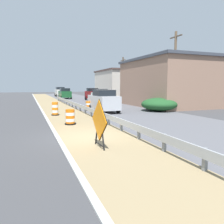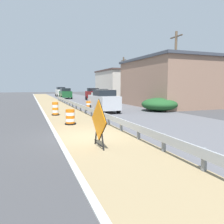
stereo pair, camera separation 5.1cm
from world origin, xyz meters
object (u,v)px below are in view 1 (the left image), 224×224
(utility_pole_near, at_px, (175,70))
(utility_pole_mid, at_px, (123,78))
(car_mid_far_lane, at_px, (93,94))
(traffic_barrel_close, at_px, (55,109))
(traffic_barrel_mid, at_px, (88,106))
(traffic_barrel_nearest, at_px, (70,118))
(warning_sign_diamond, at_px, (99,122))
(car_lead_far_lane, at_px, (103,101))
(car_lead_near_lane, at_px, (60,92))
(car_trailing_near_lane, at_px, (101,96))
(car_trailing_far_lane, at_px, (65,93))

(utility_pole_near, relative_size, utility_pole_mid, 1.08)
(utility_pole_near, bearing_deg, car_mid_far_lane, 99.98)
(traffic_barrel_close, height_order, traffic_barrel_mid, traffic_barrel_close)
(traffic_barrel_nearest, distance_m, traffic_barrel_close, 4.93)
(traffic_barrel_close, relative_size, utility_pole_mid, 0.16)
(warning_sign_diamond, xyz_separation_m, traffic_barrel_nearest, (-0.15, 5.76, -0.62))
(car_lead_far_lane, distance_m, car_mid_far_lane, 16.98)
(traffic_barrel_nearest, height_order, car_lead_far_lane, car_lead_far_lane)
(warning_sign_diamond, bearing_deg, car_lead_far_lane, -112.25)
(traffic_barrel_mid, distance_m, car_lead_near_lane, 30.28)
(traffic_barrel_nearest, distance_m, car_lead_far_lane, 7.21)
(traffic_barrel_mid, bearing_deg, traffic_barrel_close, -145.35)
(traffic_barrel_nearest, distance_m, utility_pole_near, 12.43)
(car_trailing_near_lane, bearing_deg, utility_pole_mid, 115.71)
(car_lead_far_lane, height_order, car_trailing_far_lane, car_lead_far_lane)
(car_lead_near_lane, distance_m, car_mid_far_lane, 15.69)
(traffic_barrel_mid, xyz_separation_m, car_lead_far_lane, (1.07, -1.64, 0.64))
(utility_pole_near, bearing_deg, traffic_barrel_close, 175.78)
(utility_pole_near, bearing_deg, car_trailing_near_lane, 105.54)
(car_mid_far_lane, bearing_deg, car_lead_far_lane, -13.38)
(traffic_barrel_mid, relative_size, car_trailing_near_lane, 0.22)
(utility_pole_mid, bearing_deg, traffic_barrel_mid, -127.74)
(traffic_barrel_close, bearing_deg, traffic_barrel_mid, 34.65)
(traffic_barrel_close, distance_m, car_trailing_far_lane, 24.41)
(traffic_barrel_close, relative_size, car_trailing_near_lane, 0.26)
(warning_sign_diamond, distance_m, car_trailing_far_lane, 34.87)
(car_trailing_near_lane, bearing_deg, utility_pole_near, 14.97)
(traffic_barrel_close, bearing_deg, car_trailing_far_lane, 79.12)
(warning_sign_diamond, distance_m, utility_pole_near, 15.07)
(car_trailing_near_lane, relative_size, utility_pole_near, 0.56)
(warning_sign_diamond, distance_m, traffic_barrel_nearest, 5.79)
(traffic_barrel_close, bearing_deg, car_lead_near_lane, 81.45)
(traffic_barrel_close, bearing_deg, car_mid_far_lane, 64.38)
(car_trailing_far_lane, distance_m, utility_pole_mid, 12.95)
(car_mid_far_lane, bearing_deg, traffic_barrel_mid, -18.49)
(car_trailing_near_lane, relative_size, utility_pole_mid, 0.60)
(traffic_barrel_nearest, xyz_separation_m, car_trailing_far_lane, (4.21, 28.88, 0.57))
(traffic_barrel_nearest, height_order, utility_pole_mid, utility_pole_mid)
(traffic_barrel_nearest, xyz_separation_m, traffic_barrel_close, (-0.40, 4.91, 0.07))
(traffic_barrel_nearest, height_order, traffic_barrel_mid, traffic_barrel_nearest)
(traffic_barrel_close, xyz_separation_m, utility_pole_near, (11.58, -0.86, 3.53))
(traffic_barrel_close, relative_size, car_mid_far_lane, 0.28)
(car_trailing_near_lane, bearing_deg, traffic_barrel_mid, -25.69)
(car_lead_far_lane, xyz_separation_m, car_trailing_far_lane, (-0.07, 23.11, -0.05))
(warning_sign_diamond, relative_size, traffic_barrel_close, 1.78)
(car_lead_near_lane, height_order, car_lead_far_lane, car_lead_near_lane)
(car_lead_near_lane, bearing_deg, car_mid_far_lane, -168.28)
(warning_sign_diamond, bearing_deg, traffic_barrel_mid, -105.64)
(traffic_barrel_nearest, xyz_separation_m, car_mid_far_lane, (7.96, 22.34, 0.61))
(warning_sign_diamond, height_order, utility_pole_near, utility_pole_near)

